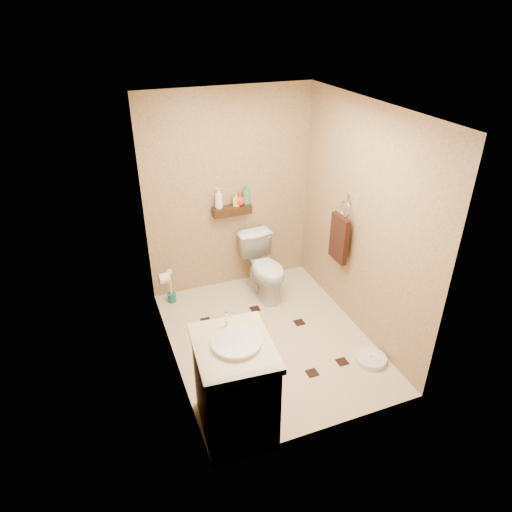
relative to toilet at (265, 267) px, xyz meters
name	(u,v)px	position (x,y,z in m)	size (l,w,h in m)	color
ground	(269,339)	(-0.28, -0.83, -0.37)	(2.50, 2.50, 0.00)	beige
wall_back	(229,194)	(-0.28, 0.42, 0.83)	(2.00, 0.04, 2.40)	tan
wall_front	(338,313)	(-0.28, -2.08, 0.83)	(2.00, 0.04, 2.40)	tan
wall_left	(165,258)	(-1.28, -0.83, 0.83)	(0.04, 2.50, 2.40)	tan
wall_right	(362,223)	(0.72, -0.83, 0.83)	(0.04, 2.50, 2.40)	tan
ceiling	(273,108)	(-0.28, -0.83, 2.03)	(2.00, 2.50, 0.02)	silver
wall_shelf	(232,210)	(-0.28, 0.34, 0.65)	(0.46, 0.14, 0.10)	#361F0E
floor_accents	(276,339)	(-0.22, -0.86, -0.37)	(1.20, 1.30, 0.01)	black
toilet	(265,267)	(0.00, 0.00, 0.00)	(0.41, 0.72, 0.74)	white
vanity	(235,386)	(-0.98, -1.78, 0.09)	(0.65, 0.77, 1.02)	brown
bathroom_scale	(371,359)	(0.54, -1.52, -0.34)	(0.36, 0.36, 0.06)	silver
toilet_brush	(171,290)	(-1.10, 0.24, -0.21)	(0.10, 0.10, 0.45)	#18615B
towel_ring	(340,236)	(0.63, -0.58, 0.58)	(0.12, 0.30, 0.76)	silver
toilet_paper	(164,278)	(-1.22, -0.18, 0.23)	(0.12, 0.11, 0.12)	silver
bottle_a	(219,198)	(-0.44, 0.34, 0.82)	(0.09, 0.09, 0.24)	white
bottle_b	(236,199)	(-0.23, 0.34, 0.78)	(0.07, 0.07, 0.16)	yellow
bottle_c	(240,199)	(-0.18, 0.34, 0.78)	(0.13, 0.13, 0.16)	red
bottle_d	(246,195)	(-0.10, 0.34, 0.82)	(0.09, 0.09, 0.24)	#319451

